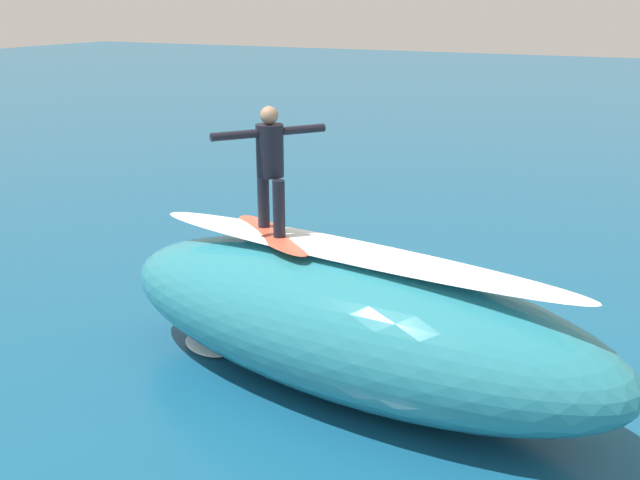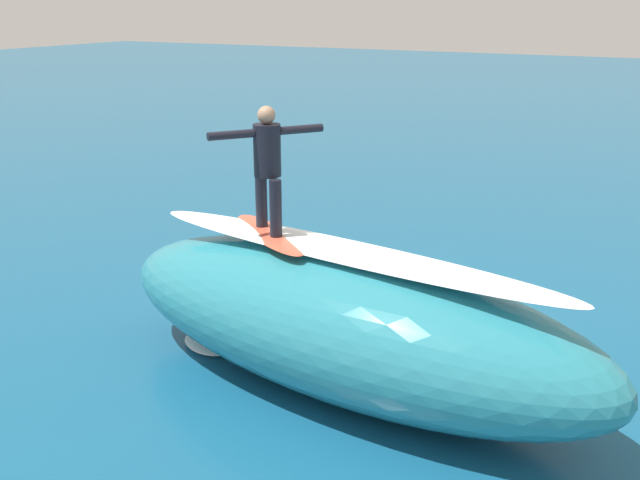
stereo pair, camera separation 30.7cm
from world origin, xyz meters
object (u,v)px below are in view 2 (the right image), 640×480
(surfer_riding, at_px, (267,160))
(surfboard_paddling, at_px, (359,293))
(surfboard_riding, at_px, (269,234))
(surfer_paddling, at_px, (353,286))

(surfer_riding, relative_size, surfboard_paddling, 0.69)
(surfboard_riding, height_order, surfer_riding, surfer_riding)
(surfer_paddling, bearing_deg, surfboard_riding, -152.95)
(surfboard_riding, xyz_separation_m, surfboard_paddling, (-0.02, -2.78, -1.84))
(surfboard_riding, xyz_separation_m, surfer_riding, (0.00, 0.00, 0.99))
(surfer_riding, xyz_separation_m, surfboard_paddling, (-0.02, -2.78, -2.83))
(surfboard_riding, bearing_deg, surfer_paddling, -53.59)
(surfboard_riding, distance_m, surfer_paddling, 3.15)
(surfboard_paddling, relative_size, surfer_paddling, 1.46)
(surfboard_riding, relative_size, surfer_riding, 1.22)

